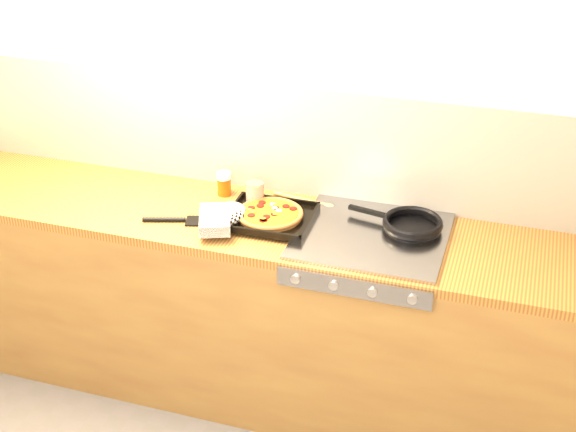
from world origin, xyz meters
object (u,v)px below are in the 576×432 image
(frying_pan, at_px, (411,224))
(tomato_can, at_px, (255,195))
(pizza_on_tray, at_px, (255,215))
(juice_glass, at_px, (224,184))

(frying_pan, relative_size, tomato_can, 3.79)
(pizza_on_tray, xyz_separation_m, frying_pan, (0.63, 0.13, -0.00))
(pizza_on_tray, height_order, juice_glass, juice_glass)
(frying_pan, bearing_deg, tomato_can, 178.09)
(frying_pan, relative_size, juice_glass, 3.99)
(pizza_on_tray, relative_size, tomato_can, 4.17)
(pizza_on_tray, bearing_deg, juice_glass, 136.44)
(frying_pan, height_order, tomato_can, tomato_can)
(pizza_on_tray, bearing_deg, frying_pan, 11.39)
(juice_glass, bearing_deg, frying_pan, -5.67)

